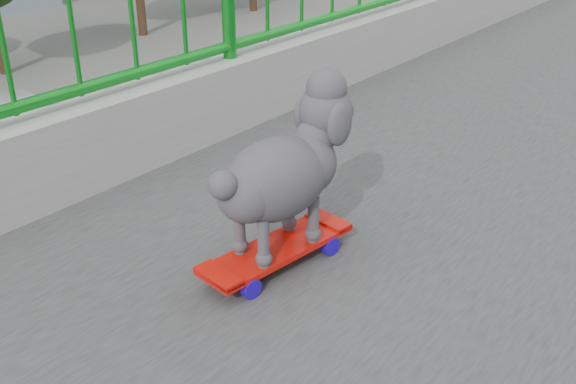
# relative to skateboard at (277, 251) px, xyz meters

# --- Properties ---
(railing) EXTENTS (3.00, 24.00, 1.42)m
(railing) POSITION_rel_skateboard_xyz_m (0.51, 0.78, 0.16)
(railing) COLOR gray
(railing) RESTS_ON footbridge
(skateboard) EXTENTS (0.21, 0.51, 0.07)m
(skateboard) POSITION_rel_skateboard_xyz_m (0.00, 0.00, 0.00)
(skateboard) COLOR red
(skateboard) RESTS_ON footbridge
(poodle) EXTENTS (0.26, 0.53, 0.44)m
(poodle) POSITION_rel_skateboard_xyz_m (0.00, 0.03, 0.25)
(poodle) COLOR #2E2B30
(poodle) RESTS_ON skateboard
(car_3) EXTENTS (1.93, 4.75, 1.38)m
(car_3) POSITION_rel_skateboard_xyz_m (-15.09, 14.58, -6.36)
(car_3) COLOR #A3A4A9
(car_3) RESTS_ON ground
(car_4) EXTENTS (1.78, 4.41, 1.50)m
(car_4) POSITION_rel_skateboard_xyz_m (-18.29, 9.43, -6.30)
(car_4) COLOR silver
(car_4) RESTS_ON ground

